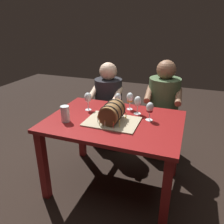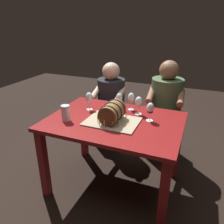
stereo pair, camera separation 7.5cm
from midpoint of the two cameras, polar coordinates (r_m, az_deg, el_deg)
ground_plane at (r=2.51m, az=-0.40°, el=-17.94°), size 8.00×8.00×0.00m
dining_table at (r=2.15m, az=-0.44°, el=-4.85°), size 1.25×0.90×0.76m
barrel_cake at (r=2.01m, az=-1.06°, el=-0.46°), size 0.48×0.35×0.19m
wine_glass_red at (r=2.06m, az=8.61°, el=0.95°), size 0.07×0.07×0.18m
wine_glass_amber at (r=2.29m, az=3.67°, el=3.55°), size 0.07×0.07×0.18m
wine_glass_empty at (r=2.28m, az=-7.11°, el=3.57°), size 0.07×0.07×0.19m
wine_glass_white at (r=2.29m, az=0.59°, el=3.44°), size 0.07×0.07×0.17m
wine_glass_rose at (r=2.19m, az=5.61°, el=2.54°), size 0.07×0.07×0.18m
beer_pint at (r=2.09m, az=-12.83°, el=-0.64°), size 0.08×0.08×0.15m
person_seated_left at (r=2.95m, az=-1.66°, el=0.81°), size 0.41×0.49×1.14m
person_seated_right at (r=2.77m, az=11.92°, el=-0.24°), size 0.42×0.50×1.21m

